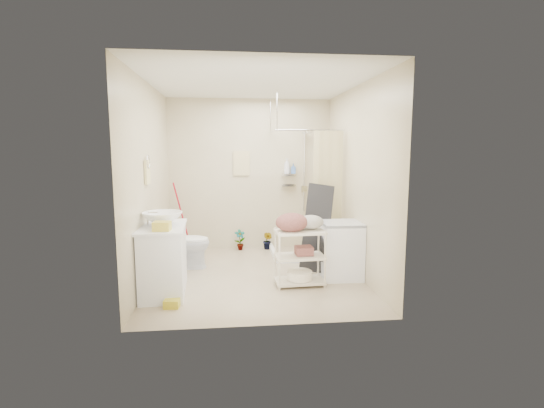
{
  "coord_description": "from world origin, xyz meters",
  "views": [
    {
      "loc": [
        -0.33,
        -5.29,
        1.72
      ],
      "look_at": [
        0.24,
        0.25,
        0.96
      ],
      "focal_mm": 26.0,
      "sensor_mm": 36.0,
      "label": 1
    }
  ],
  "objects_px": {
    "vanity": "(164,259)",
    "washing_machine": "(341,250)",
    "laundry_rack": "(300,252)",
    "toilet": "(184,242)"
  },
  "relations": [
    {
      "from": "vanity",
      "to": "washing_machine",
      "type": "height_order",
      "value": "vanity"
    },
    {
      "from": "washing_machine",
      "to": "laundry_rack",
      "type": "xyz_separation_m",
      "value": [
        -0.61,
        -0.26,
        0.05
      ]
    },
    {
      "from": "toilet",
      "to": "washing_machine",
      "type": "xyz_separation_m",
      "value": [
        2.18,
        -0.66,
        0.0
      ]
    },
    {
      "from": "toilet",
      "to": "washing_machine",
      "type": "distance_m",
      "value": 2.28
    },
    {
      "from": "vanity",
      "to": "toilet",
      "type": "xyz_separation_m",
      "value": [
        0.12,
        1.02,
        -0.03
      ]
    },
    {
      "from": "vanity",
      "to": "washing_machine",
      "type": "relative_size",
      "value": 1.23
    },
    {
      "from": "washing_machine",
      "to": "vanity",
      "type": "bearing_deg",
      "value": -169.32
    },
    {
      "from": "vanity",
      "to": "laundry_rack",
      "type": "relative_size",
      "value": 1.1
    },
    {
      "from": "washing_machine",
      "to": "laundry_rack",
      "type": "height_order",
      "value": "laundry_rack"
    },
    {
      "from": "vanity",
      "to": "washing_machine",
      "type": "bearing_deg",
      "value": 5.64
    }
  ]
}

